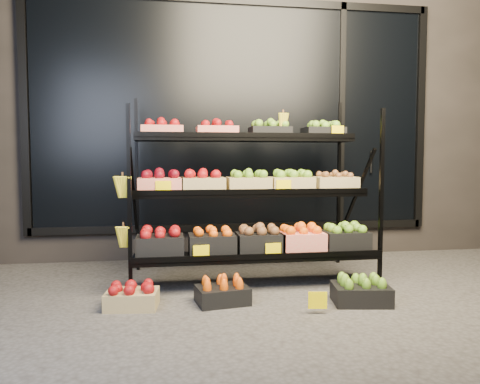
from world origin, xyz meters
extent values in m
plane|color=#514F4C|center=(0.00, 0.00, 0.00)|extent=(24.00, 24.00, 0.00)
cube|color=#2D2826|center=(0.00, 2.60, 1.75)|extent=(6.00, 2.00, 3.50)
cube|color=black|center=(0.00, 1.58, 1.55)|extent=(4.20, 0.04, 2.40)
cube|color=black|center=(0.00, 1.56, 0.34)|extent=(4.30, 0.06, 0.08)
cube|color=black|center=(0.00, 1.56, 2.76)|extent=(4.30, 0.06, 0.08)
cube|color=black|center=(-2.15, 1.56, 1.55)|extent=(0.08, 0.06, 2.50)
cube|color=black|center=(2.15, 1.56, 1.55)|extent=(0.08, 0.06, 2.50)
cube|color=black|center=(1.20, 1.56, 1.55)|extent=(0.06, 0.06, 2.50)
cylinder|color=black|center=(1.55, 1.53, 1.05)|extent=(0.02, 0.02, 0.25)
cube|color=black|center=(-1.02, 0.18, 0.75)|extent=(0.03, 0.03, 1.50)
cube|color=black|center=(1.02, 0.18, 0.75)|extent=(0.03, 0.03, 1.50)
cube|color=black|center=(-1.02, 1.15, 0.83)|extent=(0.03, 0.03, 1.66)
cube|color=black|center=(1.02, 1.15, 0.83)|extent=(0.03, 0.03, 1.66)
cube|color=black|center=(0.00, 0.35, 0.27)|extent=(2.05, 0.42, 0.03)
cube|color=black|center=(0.00, 0.15, 0.30)|extent=(2.05, 0.02, 0.05)
cube|color=black|center=(0.00, 0.65, 0.77)|extent=(2.05, 0.40, 0.03)
cube|color=black|center=(0.00, 0.46, 0.80)|extent=(2.05, 0.02, 0.05)
cube|color=black|center=(0.00, 0.95, 1.27)|extent=(2.05, 0.40, 0.03)
cube|color=black|center=(0.00, 0.76, 1.30)|extent=(2.05, 0.02, 0.05)
cube|color=tan|center=(-0.78, 0.95, 1.33)|extent=(0.38, 0.28, 0.11)
ellipsoid|color=#A50B16|center=(-0.78, 0.95, 1.42)|extent=(0.32, 0.24, 0.07)
cube|color=tan|center=(-0.27, 0.95, 1.33)|extent=(0.38, 0.28, 0.11)
ellipsoid|color=#A50B16|center=(-0.27, 0.95, 1.42)|extent=(0.32, 0.24, 0.07)
cube|color=black|center=(0.25, 0.95, 1.33)|extent=(0.38, 0.28, 0.11)
ellipsoid|color=#6FA529|center=(0.25, 0.95, 1.42)|extent=(0.32, 0.24, 0.07)
cube|color=black|center=(0.78, 0.95, 1.33)|extent=(0.38, 0.28, 0.11)
ellipsoid|color=#6FA529|center=(0.78, 0.95, 1.42)|extent=(0.32, 0.24, 0.07)
cube|color=tan|center=(-0.79, 0.65, 0.85)|extent=(0.38, 0.28, 0.14)
ellipsoid|color=maroon|center=(-0.79, 0.65, 0.95)|extent=(0.32, 0.24, 0.07)
cube|color=tan|center=(-0.42, 0.65, 0.85)|extent=(0.38, 0.28, 0.14)
ellipsoid|color=#A50B16|center=(-0.42, 0.65, 0.95)|extent=(0.32, 0.24, 0.07)
cube|color=tan|center=(-0.02, 0.65, 0.85)|extent=(0.38, 0.28, 0.14)
ellipsoid|color=#6FA529|center=(-0.02, 0.65, 0.95)|extent=(0.32, 0.24, 0.07)
cube|color=tan|center=(0.38, 0.65, 0.85)|extent=(0.38, 0.28, 0.14)
ellipsoid|color=#6FA529|center=(0.38, 0.65, 0.95)|extent=(0.32, 0.24, 0.07)
cube|color=tan|center=(0.79, 0.65, 0.85)|extent=(0.38, 0.28, 0.14)
ellipsoid|color=brown|center=(0.79, 0.65, 0.95)|extent=(0.32, 0.24, 0.07)
cube|color=black|center=(-0.80, 0.35, 0.37)|extent=(0.38, 0.28, 0.18)
ellipsoid|color=#A50B16|center=(-0.80, 0.35, 0.49)|extent=(0.32, 0.24, 0.07)
cube|color=black|center=(-0.37, 0.35, 0.37)|extent=(0.38, 0.28, 0.18)
ellipsoid|color=#F7610D|center=(-0.37, 0.35, 0.49)|extent=(0.32, 0.24, 0.07)
cube|color=black|center=(0.03, 0.35, 0.37)|extent=(0.38, 0.28, 0.18)
ellipsoid|color=brown|center=(0.03, 0.35, 0.49)|extent=(0.32, 0.24, 0.07)
cube|color=tan|center=(0.39, 0.35, 0.37)|extent=(0.38, 0.28, 0.18)
ellipsoid|color=#F7610D|center=(0.39, 0.35, 0.49)|extent=(0.32, 0.24, 0.07)
cube|color=black|center=(0.78, 0.35, 0.37)|extent=(0.38, 0.28, 0.18)
ellipsoid|color=#6FA529|center=(0.78, 0.35, 0.49)|extent=(0.32, 0.24, 0.07)
ellipsoid|color=yellow|center=(-1.07, 0.20, 0.96)|extent=(0.14, 0.08, 0.22)
ellipsoid|color=yellow|center=(-1.07, 0.20, 0.57)|extent=(0.14, 0.08, 0.22)
ellipsoid|color=yellow|center=(0.35, 0.85, 1.52)|extent=(0.14, 0.08, 0.22)
cube|color=#FFDF00|center=(-0.77, 0.50, 0.84)|extent=(0.13, 0.01, 0.12)
cube|color=#FFDF00|center=(0.27, 0.50, 0.84)|extent=(0.13, 0.01, 0.12)
cube|color=#FFDF00|center=(0.87, 0.80, 1.34)|extent=(0.13, 0.01, 0.12)
cube|color=#FFDF00|center=(-0.48, 0.20, 0.34)|extent=(0.13, 0.01, 0.12)
cube|color=#FFDF00|center=(0.11, 0.20, 0.34)|extent=(0.13, 0.01, 0.12)
cube|color=#FFDF00|center=(0.29, -0.40, 0.06)|extent=(0.13, 0.01, 0.12)
cube|color=tan|center=(-1.00, -0.05, 0.06)|extent=(0.40, 0.31, 0.13)
ellipsoid|color=#A50B16|center=(-1.00, -0.05, 0.16)|extent=(0.33, 0.26, 0.07)
cube|color=black|center=(-0.34, -0.05, 0.06)|extent=(0.42, 0.33, 0.13)
ellipsoid|color=#F7610D|center=(-0.34, -0.05, 0.16)|extent=(0.35, 0.28, 0.07)
cube|color=black|center=(0.69, -0.21, 0.07)|extent=(0.45, 0.36, 0.14)
ellipsoid|color=#6FA529|center=(0.69, -0.21, 0.17)|extent=(0.38, 0.31, 0.07)
camera|label=1|loc=(-0.74, -3.47, 1.08)|focal=35.00mm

